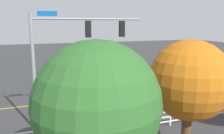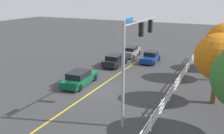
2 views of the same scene
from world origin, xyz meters
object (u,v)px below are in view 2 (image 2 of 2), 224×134
car_0 (115,60)px  tree_1 (219,57)px  car_3 (131,51)px  car_2 (80,78)px  car_1 (151,57)px

car_0 → tree_1: bearing=-119.8°
car_0 → car_3: 5.49m
car_2 → car_3: (-13.12, 0.23, 0.02)m
car_3 → car_1: bearing=-121.9°
car_0 → car_2: bearing=176.8°
car_0 → car_2: car_0 is taller
car_0 → car_1: (-3.50, 3.50, -0.03)m
car_1 → tree_1: bearing=39.1°
car_1 → car_0: bearing=-45.7°
car_2 → tree_1: (-1.08, 12.20, 3.19)m
tree_1 → car_1: bearing=-140.1°
tree_1 → car_0: bearing=-118.8°
car_3 → tree_1: size_ratio=0.77×
car_0 → car_2: size_ratio=0.90×
car_0 → car_2: 7.64m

